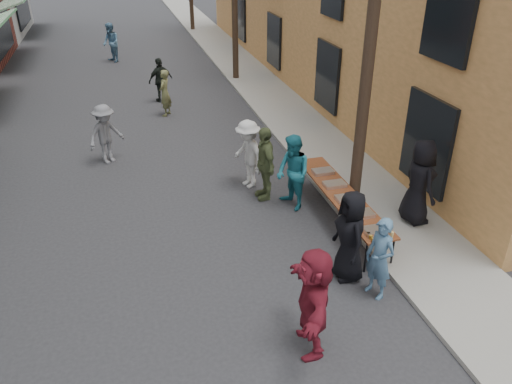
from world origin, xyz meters
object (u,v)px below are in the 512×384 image
guest_front_a (350,236)px  guest_front_c (293,173)px  utility_pole_near (373,16)px  server (419,182)px  serving_table (341,195)px  catering_tray_sausage (376,230)px

guest_front_a → guest_front_c: 2.86m
utility_pole_near → server: (1.10, -0.88, -3.41)m
serving_table → catering_tray_sausage: (-0.00, -1.65, 0.08)m
catering_tray_sausage → utility_pole_near: bearing=75.9°
utility_pole_near → guest_front_a: utility_pole_near is taller
utility_pole_near → serving_table: 3.84m
catering_tray_sausage → server: bearing=35.0°
server → guest_front_a: bearing=120.9°
serving_table → guest_front_c: bearing=130.7°
serving_table → guest_front_a: (-0.68, -1.89, 0.21)m
catering_tray_sausage → guest_front_c: (-0.83, 2.61, 0.13)m
catering_tray_sausage → guest_front_a: bearing=-160.8°
serving_table → guest_front_a: guest_front_a is taller
serving_table → server: 1.73m
catering_tray_sausage → guest_front_c: 2.75m
utility_pole_near → serving_table: (-0.50, -0.34, -3.79)m
guest_front_a → utility_pole_near: bearing=151.7°
serving_table → catering_tray_sausage: 1.65m
utility_pole_near → guest_front_c: bearing=155.0°
guest_front_a → guest_front_c: size_ratio=1.00×
guest_front_c → server: bearing=44.2°
guest_front_c → server: 2.86m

